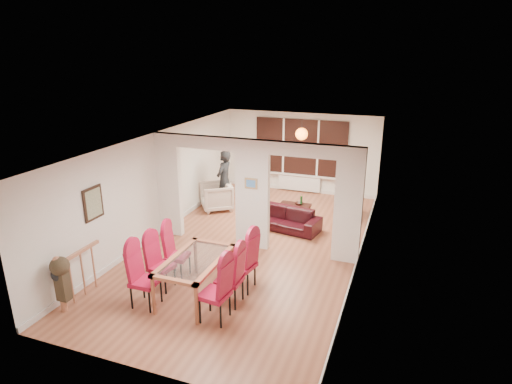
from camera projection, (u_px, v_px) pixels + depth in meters
The scene contains 24 objects.
floor at pixel (253, 246), 10.29m from camera, with size 5.00×9.00×0.01m, color #98573D.
room_walls at pixel (252, 195), 9.88m from camera, with size 5.00×9.00×2.60m, color silver, non-canonical shape.
divider_wall at pixel (252, 195), 9.88m from camera, with size 5.00×0.18×2.60m, color white.
bay_window_blinds at pixel (301, 147), 13.78m from camera, with size 3.00×0.08×1.80m, color black.
radiator at pixel (299, 183), 14.12m from camera, with size 1.40×0.08×0.50m, color white.
pendant_light at pixel (302, 134), 12.46m from camera, with size 0.36×0.36×0.36m, color orange.
stair_newel at pixel (80, 271), 8.00m from camera, with size 0.40×1.20×1.10m, color #A86B4D, non-canonical shape.
wall_poster at pixel (93, 203), 8.45m from camera, with size 0.04×0.52×0.67m, color gray.
pillar_photo at pixel (251, 183), 9.70m from camera, with size 0.30×0.03×0.25m, color #4C8CD8.
dining_table at pixel (196, 277), 8.08m from camera, with size 0.95×1.68×0.79m, color #945136, non-canonical shape.
dining_chair_la at pixel (145, 277), 7.72m from camera, with size 0.46×0.46×1.15m, color maroon, non-canonical shape.
dining_chair_lb at pixel (161, 263), 8.31m from camera, with size 0.43×0.43×1.07m, color maroon, non-canonical shape.
dining_chair_lc at pixel (177, 253), 8.71m from camera, with size 0.44×0.44×1.10m, color maroon, non-canonical shape.
dining_chair_ra at pixel (214, 290), 7.31m from camera, with size 0.47×0.47×1.17m, color maroon, non-canonical shape.
dining_chair_rb at pixel (229, 276), 7.80m from camera, with size 0.45×0.45×1.13m, color maroon, non-canonical shape.
dining_chair_rc at pixel (242, 261), 8.27m from camera, with size 0.47×0.47×1.18m, color maroon, non-canonical shape.
sofa at pixel (284, 218), 11.21m from camera, with size 1.91×0.75×0.56m, color black.
armchair at pixel (217, 196), 12.54m from camera, with size 0.87×0.85×0.79m, color #C1B0A4.
person at pixel (224, 180), 12.51m from camera, with size 0.41×0.63×1.73m, color black.
television at pixel (348, 207), 11.98m from camera, with size 0.14×1.06×0.61m, color black.
coffee_table at pixel (295, 208), 12.48m from camera, with size 0.89×0.44×0.20m, color black, non-canonical shape.
bottle at pixel (301, 200), 12.38m from camera, with size 0.07×0.07×0.27m, color #143F19.
bowl at pixel (299, 203), 12.44m from camera, with size 0.23×0.23×0.06m, color black.
shoes at pixel (240, 250), 9.95m from camera, with size 0.23×0.25×0.10m, color black, non-canonical shape.
Camera 1 is at (3.28, -8.76, 4.48)m, focal length 30.00 mm.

